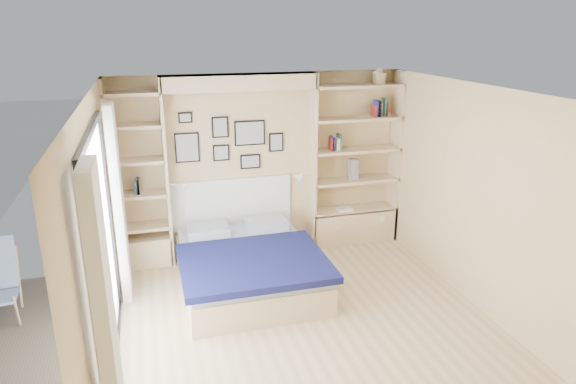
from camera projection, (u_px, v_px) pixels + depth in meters
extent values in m
plane|color=tan|center=(309.00, 328.00, 5.50)|extent=(4.50, 4.50, 0.00)
plane|color=tan|center=(261.00, 164.00, 7.17)|extent=(4.00, 0.00, 4.00)
plane|color=tan|center=(428.00, 351.00, 3.05)|extent=(4.00, 0.00, 4.00)
plane|color=tan|center=(99.00, 242.00, 4.60)|extent=(0.00, 4.50, 4.50)
plane|color=tan|center=(484.00, 202.00, 5.63)|extent=(0.00, 4.50, 4.50)
plane|color=white|center=(313.00, 93.00, 4.72)|extent=(4.50, 4.50, 0.00)
cube|color=beige|center=(166.00, 174.00, 6.68)|extent=(0.04, 0.35, 2.50)
cube|color=beige|center=(312.00, 163.00, 7.19)|extent=(0.04, 0.35, 2.50)
cube|color=beige|center=(239.00, 82.00, 6.58)|extent=(2.00, 0.35, 0.20)
cube|color=beige|center=(395.00, 157.00, 7.52)|extent=(0.04, 0.35, 2.50)
cube|color=beige|center=(111.00, 178.00, 6.50)|extent=(0.04, 0.35, 2.50)
cube|color=beige|center=(352.00, 225.00, 7.67)|extent=(1.30, 0.35, 0.50)
cube|color=beige|center=(145.00, 251.00, 6.91)|extent=(0.70, 0.35, 0.40)
cube|color=black|center=(89.00, 134.00, 4.30)|extent=(0.04, 2.08, 0.06)
cube|color=black|center=(116.00, 357.00, 4.98)|extent=(0.04, 2.08, 0.06)
cube|color=black|center=(96.00, 315.00, 3.72)|extent=(0.04, 0.06, 2.20)
cube|color=black|center=(110.00, 218.00, 5.58)|extent=(0.04, 0.06, 2.20)
cube|color=silver|center=(103.00, 255.00, 4.64)|extent=(0.01, 2.00, 2.20)
cube|color=white|center=(106.00, 328.00, 3.47)|extent=(0.10, 0.45, 2.30)
cube|color=white|center=(119.00, 204.00, 5.85)|extent=(0.10, 0.45, 2.30)
cube|color=beige|center=(353.00, 209.00, 7.59)|extent=(1.30, 0.35, 0.04)
cube|color=beige|center=(354.00, 180.00, 7.45)|extent=(1.30, 0.35, 0.04)
cube|color=beige|center=(355.00, 150.00, 7.31)|extent=(1.30, 0.35, 0.04)
cube|color=beige|center=(357.00, 119.00, 7.17)|extent=(1.30, 0.35, 0.04)
cube|color=beige|center=(358.00, 86.00, 7.03)|extent=(1.30, 0.35, 0.04)
cube|color=beige|center=(143.00, 227.00, 6.80)|extent=(0.70, 0.35, 0.04)
cube|color=beige|center=(140.00, 195.00, 6.66)|extent=(0.70, 0.35, 0.04)
cube|color=beige|center=(137.00, 161.00, 6.52)|extent=(0.70, 0.35, 0.04)
cube|color=beige|center=(134.00, 126.00, 6.38)|extent=(0.70, 0.35, 0.04)
cube|color=beige|center=(131.00, 94.00, 6.26)|extent=(0.70, 0.35, 0.04)
cube|color=beige|center=(248.00, 273.00, 6.36)|extent=(1.59, 1.99, 0.35)
cube|color=#A0A5AF|center=(248.00, 256.00, 6.29)|extent=(1.55, 1.95, 0.10)
cube|color=#10123E|center=(254.00, 263.00, 5.96)|extent=(1.69, 1.39, 0.08)
cube|color=#A0A5AF|center=(208.00, 230.00, 6.79)|extent=(0.55, 0.40, 0.12)
cube|color=#A0A5AF|center=(266.00, 224.00, 6.99)|extent=(0.55, 0.40, 0.12)
cube|color=white|center=(232.00, 203.00, 7.20)|extent=(1.69, 0.04, 0.70)
cube|color=black|center=(187.00, 148.00, 6.80)|extent=(0.32, 0.02, 0.40)
cube|color=gray|center=(187.00, 148.00, 6.79)|extent=(0.28, 0.01, 0.36)
cube|color=black|center=(220.00, 127.00, 6.83)|extent=(0.22, 0.02, 0.28)
cube|color=gray|center=(220.00, 127.00, 6.82)|extent=(0.18, 0.01, 0.24)
cube|color=black|center=(221.00, 153.00, 6.94)|extent=(0.22, 0.02, 0.22)
cube|color=gray|center=(221.00, 153.00, 6.93)|extent=(0.18, 0.01, 0.18)
cube|color=black|center=(250.00, 133.00, 6.97)|extent=(0.42, 0.02, 0.34)
cube|color=gray|center=(250.00, 133.00, 6.96)|extent=(0.38, 0.01, 0.30)
cube|color=black|center=(250.00, 161.00, 7.09)|extent=(0.28, 0.02, 0.20)
cube|color=gray|center=(251.00, 162.00, 7.08)|extent=(0.24, 0.01, 0.16)
cube|color=black|center=(276.00, 142.00, 7.11)|extent=(0.20, 0.02, 0.26)
cube|color=gray|center=(276.00, 142.00, 7.10)|extent=(0.16, 0.01, 0.22)
cube|color=black|center=(185.00, 118.00, 6.67)|extent=(0.18, 0.02, 0.14)
cube|color=gray|center=(185.00, 118.00, 6.66)|extent=(0.14, 0.01, 0.10)
cylinder|color=silver|center=(178.00, 184.00, 6.68)|extent=(0.20, 0.02, 0.02)
cone|color=white|center=(186.00, 185.00, 6.71)|extent=(0.13, 0.12, 0.15)
cylinder|color=silver|center=(304.00, 174.00, 7.13)|extent=(0.20, 0.02, 0.02)
cone|color=white|center=(297.00, 176.00, 7.11)|extent=(0.13, 0.12, 0.15)
cube|color=#A51E1E|center=(331.00, 144.00, 7.18)|extent=(0.02, 0.15, 0.18)
cube|color=navy|center=(332.00, 143.00, 7.18)|extent=(0.03, 0.15, 0.20)
cube|color=#BFB28C|center=(337.00, 144.00, 7.20)|extent=(0.04, 0.15, 0.17)
cube|color=#26593F|center=(339.00, 142.00, 7.20)|extent=(0.03, 0.15, 0.23)
cube|color=#A51E1E|center=(374.00, 111.00, 7.20)|extent=(0.02, 0.15, 0.16)
cube|color=navy|center=(375.00, 108.00, 7.19)|extent=(0.03, 0.15, 0.23)
cube|color=black|center=(379.00, 109.00, 7.21)|extent=(0.03, 0.15, 0.22)
cube|color=#BFB28C|center=(379.00, 110.00, 7.22)|extent=(0.04, 0.15, 0.19)
cube|color=#26593F|center=(384.00, 107.00, 7.23)|extent=(0.03, 0.15, 0.25)
cube|color=#A51E1E|center=(385.00, 109.00, 7.24)|extent=(0.03, 0.15, 0.20)
cube|color=navy|center=(136.00, 187.00, 6.61)|extent=(0.02, 0.15, 0.19)
cube|color=black|center=(138.00, 186.00, 6.62)|extent=(0.03, 0.15, 0.20)
cube|color=#BFB28C|center=(139.00, 186.00, 6.62)|extent=(0.03, 0.15, 0.19)
cube|color=beige|center=(379.00, 78.00, 7.07)|extent=(0.13, 0.13, 0.15)
cone|color=beige|center=(379.00, 70.00, 7.04)|extent=(0.20, 0.20, 0.08)
cube|color=slate|center=(353.00, 169.00, 7.39)|extent=(0.12, 0.12, 0.30)
cube|color=white|center=(345.00, 209.00, 7.49)|extent=(0.22, 0.16, 0.03)
cylinder|color=tan|center=(17.00, 312.00, 5.42)|extent=(0.05, 0.14, 0.42)
cylinder|color=tan|center=(19.00, 278.00, 5.90)|extent=(0.08, 0.35, 0.69)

